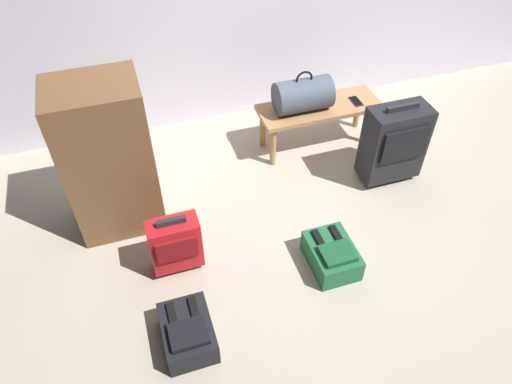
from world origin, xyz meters
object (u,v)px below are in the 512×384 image
(duffel_bag_slate, at_px, (303,95))
(side_cabinet, at_px, (109,159))
(cell_phone, at_px, (356,101))
(backpack_dark, at_px, (188,333))
(suitcase_upright_charcoal, at_px, (394,143))
(backpack_green, at_px, (332,255))
(bench, at_px, (319,112))
(suitcase_small_red, at_px, (175,244))

(duffel_bag_slate, xyz_separation_m, side_cabinet, (-1.51, -0.36, 0.03))
(cell_phone, height_order, backpack_dark, cell_phone)
(suitcase_upright_charcoal, relative_size, backpack_green, 1.78)
(duffel_bag_slate, height_order, side_cabinet, side_cabinet)
(bench, xyz_separation_m, backpack_dark, (-1.43, -1.47, -0.23))
(cell_phone, xyz_separation_m, backpack_green, (-0.72, -1.18, -0.30))
(bench, xyz_separation_m, side_cabinet, (-1.67, -0.36, 0.22))
(bench, distance_m, duffel_bag_slate, 0.25)
(side_cabinet, bearing_deg, backpack_green, -34.30)
(suitcase_upright_charcoal, height_order, backpack_dark, suitcase_upright_charcoal)
(suitcase_upright_charcoal, height_order, suitcase_small_red, suitcase_upright_charcoal)
(bench, height_order, suitcase_small_red, suitcase_small_red)
(duffel_bag_slate, bearing_deg, suitcase_upright_charcoal, -47.58)
(suitcase_upright_charcoal, distance_m, backpack_green, 1.04)
(duffel_bag_slate, height_order, backpack_green, duffel_bag_slate)
(bench, xyz_separation_m, backpack_green, (-0.42, -1.22, -0.23))
(bench, bearing_deg, suitcase_small_red, -145.94)
(cell_phone, xyz_separation_m, suitcase_upright_charcoal, (0.06, -0.53, -0.05))
(suitcase_upright_charcoal, bearing_deg, duffel_bag_slate, 132.42)
(bench, bearing_deg, backpack_green, -108.89)
(duffel_bag_slate, relative_size, suitcase_upright_charcoal, 0.65)
(backpack_green, xyz_separation_m, side_cabinet, (-1.25, 0.85, 0.46))
(duffel_bag_slate, xyz_separation_m, cell_phone, (0.46, -0.04, -0.13))
(backpack_dark, xyz_separation_m, side_cabinet, (-0.24, 1.11, 0.46))
(suitcase_small_red, bearing_deg, backpack_green, -16.68)
(suitcase_small_red, xyz_separation_m, backpack_green, (0.96, -0.29, -0.15))
(bench, distance_m, cell_phone, 0.31)
(duffel_bag_slate, distance_m, suitcase_upright_charcoal, 0.78)
(cell_phone, relative_size, suitcase_upright_charcoal, 0.21)
(backpack_green, bearing_deg, duffel_bag_slate, 77.93)
(cell_phone, height_order, suitcase_upright_charcoal, suitcase_upright_charcoal)
(suitcase_small_red, height_order, side_cabinet, side_cabinet)
(backpack_dark, distance_m, side_cabinet, 1.22)
(cell_phone, distance_m, backpack_green, 1.41)
(suitcase_upright_charcoal, height_order, backpack_green, suitcase_upright_charcoal)
(suitcase_upright_charcoal, relative_size, backpack_dark, 1.78)
(cell_phone, relative_size, backpack_dark, 0.38)
(duffel_bag_slate, bearing_deg, side_cabinet, -166.44)
(backpack_dark, height_order, side_cabinet, side_cabinet)
(bench, relative_size, suitcase_small_red, 2.17)
(suitcase_upright_charcoal, distance_m, side_cabinet, 2.05)
(duffel_bag_slate, xyz_separation_m, backpack_green, (-0.26, -1.22, -0.43))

